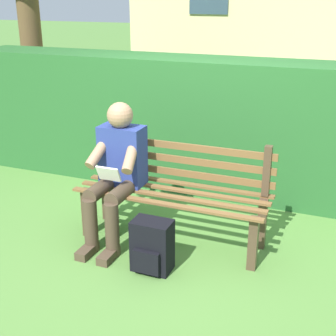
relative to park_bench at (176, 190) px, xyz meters
name	(u,v)px	position (x,y,z in m)	size (l,w,h in m)	color
ground	(172,241)	(0.00, 0.08, -0.46)	(60.00, 60.00, 0.00)	#517F38
park_bench	(176,190)	(0.00, 0.00, 0.00)	(1.64, 0.52, 0.90)	#4C3828
person_seated	(116,170)	(0.47, 0.18, 0.18)	(0.44, 0.73, 1.20)	navy
hedge_backdrop	(241,126)	(-0.26, -1.23, 0.28)	(6.42, 0.74, 1.51)	#265B28
backpack	(152,246)	(-0.02, 0.55, -0.25)	(0.31, 0.27, 0.42)	black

